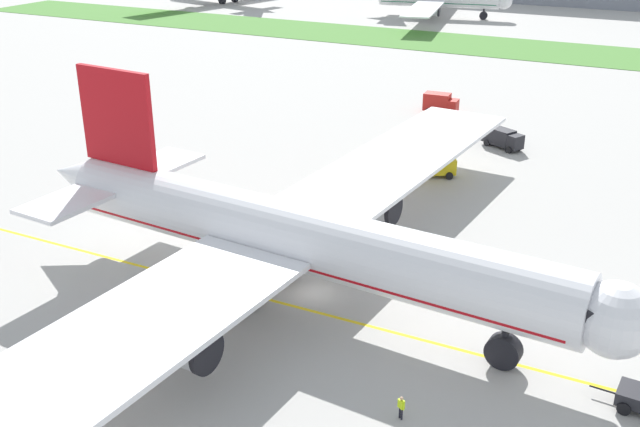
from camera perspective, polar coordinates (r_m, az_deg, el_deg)
The scene contains 9 objects.
ground_plane at distance 64.04m, azimuth -0.57°, elevation -6.12°, with size 600.00×600.00×0.00m, color #ADAAA5.
apron_taxi_line at distance 62.03m, azimuth -1.69°, elevation -7.18°, with size 280.00×0.36×0.01m, color yellow.
grass_median_strip at distance 170.59m, azimuth 18.02°, elevation 11.64°, with size 320.00×24.00×0.10m, color #4C8438.
airliner_foreground at distance 60.20m, azimuth -2.24°, elevation -1.78°, with size 55.06×87.87×17.54m.
ground_crew_wingwalker_port at distance 54.06m, azimuth -21.10°, elevation -12.76°, with size 0.45×0.55×1.75m.
ground_crew_marshaller_front at distance 49.96m, azimuth 6.23°, elevation -14.39°, with size 0.54×0.45×1.73m.
service_truck_baggage_loader at distance 90.35m, azimuth 8.46°, elevation 3.84°, with size 6.01×4.39×3.22m.
service_truck_fuel_bowser at distance 117.60m, azimuth 9.19°, elevation 8.37°, with size 5.31×2.89×3.08m.
service_truck_catering_van at distance 102.71m, azimuth 13.80°, elevation 5.66°, with size 6.05×4.44×2.55m.
Camera 1 is at (25.65, -49.47, 31.56)m, focal length 41.83 mm.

